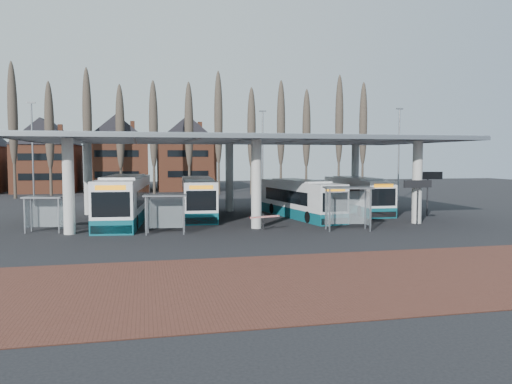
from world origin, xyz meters
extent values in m
plane|color=black|center=(0.00, 0.00, 0.00)|extent=(140.00, 140.00, 0.00)
cube|color=#542C21|center=(0.00, -12.00, 0.01)|extent=(70.00, 10.00, 0.03)
cylinder|color=#B9B9B4|center=(-12.00, 2.50, 3.00)|extent=(0.70, 0.70, 6.00)
cylinder|color=#B9B9B4|center=(-12.00, 13.50, 3.00)|extent=(0.70, 0.70, 6.00)
cylinder|color=#B9B9B4|center=(0.00, 2.50, 3.00)|extent=(0.70, 0.70, 6.00)
cylinder|color=#B9B9B4|center=(0.00, 13.50, 3.00)|extent=(0.70, 0.70, 6.00)
cylinder|color=#B9B9B4|center=(12.00, 2.50, 3.00)|extent=(0.70, 0.70, 6.00)
cylinder|color=#B9B9B4|center=(12.00, 13.50, 3.00)|extent=(0.70, 0.70, 6.00)
cube|color=gray|center=(0.00, 8.00, 6.25)|extent=(32.00, 16.00, 0.12)
cube|color=silver|center=(0.00, 8.00, 6.32)|extent=(31.50, 15.50, 0.04)
cone|color=#473D33|center=(-22.00, 33.00, 7.25)|extent=(0.36, 0.36, 14.50)
ellipsoid|color=#473D33|center=(-22.00, 33.00, 8.99)|extent=(1.10, 1.10, 11.02)
cone|color=#473D33|center=(-18.00, 33.00, 7.25)|extent=(0.36, 0.36, 14.50)
ellipsoid|color=#473D33|center=(-18.00, 33.00, 8.99)|extent=(1.10, 1.10, 11.02)
cone|color=#473D33|center=(-14.00, 33.00, 7.25)|extent=(0.36, 0.36, 14.50)
ellipsoid|color=#473D33|center=(-14.00, 33.00, 8.99)|extent=(1.10, 1.10, 11.02)
cone|color=#473D33|center=(-10.00, 33.00, 7.25)|extent=(0.36, 0.36, 14.50)
ellipsoid|color=#473D33|center=(-10.00, 33.00, 8.99)|extent=(1.10, 1.10, 11.02)
cone|color=#473D33|center=(-6.00, 33.00, 7.25)|extent=(0.36, 0.36, 14.50)
ellipsoid|color=#473D33|center=(-6.00, 33.00, 8.99)|extent=(1.10, 1.10, 11.02)
cone|color=#473D33|center=(-2.00, 33.00, 7.25)|extent=(0.36, 0.36, 14.50)
ellipsoid|color=#473D33|center=(-2.00, 33.00, 8.99)|extent=(1.10, 1.10, 11.02)
cone|color=#473D33|center=(2.00, 33.00, 7.25)|extent=(0.36, 0.36, 14.50)
ellipsoid|color=#473D33|center=(2.00, 33.00, 8.99)|extent=(1.10, 1.10, 11.02)
cone|color=#473D33|center=(6.00, 33.00, 7.25)|extent=(0.36, 0.36, 14.50)
ellipsoid|color=#473D33|center=(6.00, 33.00, 8.99)|extent=(1.10, 1.10, 11.02)
cone|color=#473D33|center=(10.00, 33.00, 7.25)|extent=(0.36, 0.36, 14.50)
ellipsoid|color=#473D33|center=(10.00, 33.00, 8.99)|extent=(1.10, 1.10, 11.02)
cone|color=#473D33|center=(14.00, 33.00, 7.25)|extent=(0.36, 0.36, 14.50)
ellipsoid|color=#473D33|center=(14.00, 33.00, 8.99)|extent=(1.10, 1.10, 11.02)
cone|color=#473D33|center=(18.00, 33.00, 7.25)|extent=(0.36, 0.36, 14.50)
ellipsoid|color=#473D33|center=(18.00, 33.00, 8.99)|extent=(1.10, 1.10, 11.02)
cone|color=#473D33|center=(22.00, 33.00, 7.25)|extent=(0.36, 0.36, 14.50)
ellipsoid|color=#473D33|center=(22.00, 33.00, 8.99)|extent=(1.10, 1.10, 11.02)
cube|color=brown|center=(-20.50, 44.00, 3.50)|extent=(8.00, 10.00, 7.00)
pyramid|color=black|center=(-20.50, 44.00, 10.50)|extent=(8.30, 10.30, 3.50)
cube|color=brown|center=(-11.00, 44.00, 3.50)|extent=(8.00, 10.00, 7.00)
pyramid|color=black|center=(-11.00, 44.00, 10.50)|extent=(8.30, 10.30, 3.50)
cube|color=brown|center=(-1.50, 44.00, 3.50)|extent=(8.00, 10.00, 7.00)
pyramid|color=black|center=(-1.50, 44.00, 10.50)|extent=(8.30, 10.30, 3.50)
cylinder|color=slate|center=(-18.00, 22.00, 5.00)|extent=(0.16, 0.16, 10.00)
cube|color=slate|center=(-18.00, 22.00, 10.10)|extent=(0.80, 0.15, 0.15)
cylinder|color=slate|center=(6.00, 26.00, 5.00)|extent=(0.16, 0.16, 10.00)
cube|color=slate|center=(6.00, 26.00, 10.10)|extent=(0.80, 0.15, 0.15)
cylinder|color=slate|center=(20.00, 20.00, 5.00)|extent=(0.16, 0.16, 10.00)
cube|color=slate|center=(20.00, 20.00, 10.10)|extent=(0.80, 0.15, 0.15)
cube|color=white|center=(-8.83, 7.53, 1.87)|extent=(3.80, 12.64, 2.91)
cube|color=#0B4C58|center=(-8.83, 7.53, 0.47)|extent=(3.82, 12.67, 0.93)
cube|color=white|center=(-8.83, 7.53, 3.37)|extent=(3.07, 7.66, 0.19)
cube|color=black|center=(-8.78, 8.05, 1.97)|extent=(3.51, 9.18, 1.14)
cube|color=black|center=(-9.41, 1.35, 1.92)|extent=(2.32, 0.28, 1.56)
cube|color=black|center=(-8.25, 13.71, 1.97)|extent=(2.24, 0.27, 1.25)
cube|color=orange|center=(-9.41, 1.35, 2.96)|extent=(1.85, 0.22, 0.31)
cube|color=black|center=(-9.41, 1.36, 0.36)|extent=(2.51, 0.32, 0.52)
cylinder|color=black|center=(-10.39, 3.72, 0.50)|extent=(0.38, 1.02, 1.00)
cylinder|color=black|center=(-8.01, 3.49, 0.50)|extent=(0.38, 1.02, 1.00)
cylinder|color=black|center=(-9.69, 11.26, 0.50)|extent=(0.38, 1.02, 1.00)
cylinder|color=black|center=(-7.30, 11.04, 0.50)|extent=(0.38, 1.02, 1.00)
cube|color=white|center=(-3.14, 10.41, 1.70)|extent=(3.10, 11.48, 2.65)
cube|color=#0B4C58|center=(-3.14, 10.41, 0.43)|extent=(3.12, 11.50, 0.85)
cube|color=white|center=(-3.14, 10.41, 3.08)|extent=(2.58, 6.93, 0.17)
cube|color=black|center=(-3.11, 10.88, 1.80)|extent=(2.95, 8.31, 1.04)
cube|color=black|center=(-3.48, 4.76, 1.75)|extent=(2.12, 0.19, 1.42)
cube|color=black|center=(-2.79, 16.06, 1.80)|extent=(2.05, 0.18, 1.14)
cube|color=orange|center=(-3.48, 4.76, 2.70)|extent=(1.69, 0.15, 0.28)
cube|color=black|center=(-3.48, 4.77, 0.33)|extent=(2.29, 0.22, 0.47)
cylinder|color=black|center=(-4.45, 6.89, 0.45)|extent=(0.32, 0.92, 0.91)
cylinder|color=black|center=(-2.26, 6.75, 0.45)|extent=(0.32, 0.92, 0.91)
cylinder|color=black|center=(-4.02, 13.78, 0.45)|extent=(0.32, 0.92, 0.91)
cylinder|color=black|center=(-1.84, 13.65, 0.45)|extent=(0.32, 0.92, 0.91)
cube|color=white|center=(4.82, 7.87, 1.62)|extent=(3.99, 11.04, 2.52)
cube|color=#0B4C58|center=(4.82, 7.87, 0.41)|extent=(4.02, 11.06, 0.81)
cube|color=white|center=(4.82, 7.87, 2.93)|extent=(3.08, 6.73, 0.16)
cube|color=black|center=(4.75, 8.31, 1.71)|extent=(3.55, 8.06, 0.99)
cube|color=black|center=(5.68, 2.55, 1.67)|extent=(2.00, 0.38, 1.35)
cube|color=black|center=(3.96, 13.18, 1.71)|extent=(1.94, 0.37, 1.08)
cube|color=orange|center=(5.68, 2.55, 2.57)|extent=(1.59, 0.30, 0.27)
cube|color=black|center=(5.68, 2.56, 0.32)|extent=(2.17, 0.42, 0.45)
cylinder|color=black|center=(4.34, 4.32, 0.43)|extent=(0.39, 0.89, 0.86)
cylinder|color=black|center=(6.40, 4.65, 0.43)|extent=(0.39, 0.89, 0.86)
cylinder|color=black|center=(3.29, 10.81, 0.43)|extent=(0.39, 0.89, 0.86)
cylinder|color=black|center=(5.35, 11.14, 0.43)|extent=(0.39, 0.89, 0.86)
cube|color=white|center=(11.05, 10.95, 1.64)|extent=(2.66, 10.99, 2.55)
cube|color=#0B4C58|center=(11.05, 10.95, 0.41)|extent=(2.68, 11.01, 0.82)
cube|color=white|center=(11.05, 10.95, 2.96)|extent=(2.29, 6.61, 0.16)
cube|color=black|center=(11.07, 11.41, 1.73)|extent=(2.60, 7.93, 1.00)
cube|color=black|center=(10.88, 5.51, 1.68)|extent=(2.04, 0.12, 1.37)
cube|color=black|center=(11.22, 16.39, 1.73)|extent=(1.97, 0.12, 1.09)
cube|color=orange|center=(10.88, 5.51, 2.59)|extent=(1.63, 0.10, 0.27)
cube|color=black|center=(10.89, 5.52, 0.32)|extent=(2.21, 0.14, 0.46)
cylinder|color=black|center=(9.90, 7.53, 0.44)|extent=(0.28, 0.88, 0.87)
cylinder|color=black|center=(12.00, 7.46, 0.44)|extent=(0.28, 0.88, 0.87)
cylinder|color=black|center=(10.10, 14.17, 0.44)|extent=(0.28, 0.88, 0.87)
cylinder|color=black|center=(12.20, 14.10, 0.44)|extent=(0.28, 0.88, 0.87)
cube|color=gray|center=(-14.79, 3.40, 1.11)|extent=(0.08, 0.08, 2.22)
cube|color=gray|center=(-12.70, 2.99, 1.11)|extent=(0.08, 0.08, 2.22)
cube|color=gray|center=(-14.61, 4.36, 1.11)|extent=(0.08, 0.08, 2.22)
cube|color=gray|center=(-12.51, 3.95, 1.11)|extent=(0.08, 0.08, 2.22)
cube|color=gray|center=(-13.65, 3.68, 2.27)|extent=(2.68, 1.70, 0.09)
cube|color=silver|center=(-13.55, 4.20, 1.16)|extent=(2.10, 0.44, 1.78)
cube|color=silver|center=(-14.74, 3.89, 1.16)|extent=(0.22, 0.97, 1.78)
cube|color=silver|center=(-12.56, 3.46, 1.16)|extent=(0.22, 0.97, 1.78)
cube|color=gray|center=(-7.32, 0.93, 1.19)|extent=(0.08, 0.08, 2.39)
cube|color=gray|center=(-5.04, 0.68, 1.19)|extent=(0.08, 0.08, 2.39)
cube|color=gray|center=(-7.20, 1.97, 1.19)|extent=(0.08, 0.08, 2.39)
cube|color=gray|center=(-4.92, 1.73, 1.19)|extent=(0.08, 0.08, 2.39)
cube|color=gray|center=(-6.12, 1.33, 2.44)|extent=(2.80, 1.62, 0.10)
cube|color=silver|center=(-6.06, 1.90, 1.24)|extent=(2.28, 0.28, 1.91)
cube|color=silver|center=(-7.31, 1.46, 1.24)|extent=(0.15, 1.05, 1.91)
cube|color=silver|center=(-4.93, 1.20, 1.24)|extent=(0.15, 1.05, 1.91)
cube|color=gray|center=(4.24, -0.17, 1.39)|extent=(0.10, 0.10, 2.77)
cube|color=gray|center=(6.87, -0.62, 1.39)|extent=(0.10, 0.10, 2.77)
cube|color=gray|center=(4.45, 1.03, 1.39)|extent=(0.10, 0.10, 2.77)
cube|color=gray|center=(7.07, 0.59, 1.39)|extent=(0.10, 0.10, 2.77)
cube|color=gray|center=(5.66, 0.21, 2.83)|extent=(3.32, 2.04, 0.11)
cube|color=silver|center=(5.77, 0.86, 1.44)|extent=(2.63, 0.48, 2.22)
cube|color=silver|center=(4.29, 0.44, 1.44)|extent=(0.25, 1.21, 2.22)
cube|color=silver|center=(7.02, -0.02, 1.44)|extent=(0.25, 1.21, 2.22)
cylinder|color=black|center=(11.64, 1.81, 1.55)|extent=(0.10, 0.10, 3.11)
cube|color=black|center=(11.64, 1.81, 2.92)|extent=(2.14, 0.12, 0.53)
cylinder|color=black|center=(15.09, 6.14, 1.78)|extent=(0.11, 0.11, 3.56)
cube|color=black|center=(15.09, 6.14, 3.33)|extent=(2.44, 0.42, 0.61)
cube|color=black|center=(0.24, 1.52, 0.55)|extent=(0.08, 0.08, 1.10)
cube|color=red|center=(0.24, 1.02, 0.95)|extent=(2.12, 0.78, 0.10)
camera|label=1|loc=(-7.33, -30.29, 4.83)|focal=35.00mm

